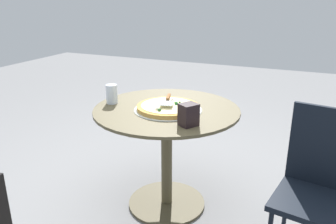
% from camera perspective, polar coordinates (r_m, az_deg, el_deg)
% --- Properties ---
extents(ground_plane, '(10.00, 10.00, 0.00)m').
position_cam_1_polar(ground_plane, '(2.45, -0.22, -15.23)').
color(ground_plane, gray).
extents(patio_table, '(0.93, 0.93, 0.71)m').
position_cam_1_polar(patio_table, '(2.20, -0.23, -4.37)').
color(patio_table, brown).
rests_on(patio_table, ground).
extents(pizza_on_tray, '(0.43, 0.43, 0.05)m').
position_cam_1_polar(pizza_on_tray, '(2.09, -0.00, 0.78)').
color(pizza_on_tray, silver).
rests_on(pizza_on_tray, patio_table).
extents(pizza_server, '(0.22, 0.11, 0.02)m').
position_cam_1_polar(pizza_server, '(2.11, -0.09, 2.07)').
color(pizza_server, silver).
rests_on(pizza_server, pizza_on_tray).
extents(drinking_cup, '(0.07, 0.07, 0.13)m').
position_cam_1_polar(drinking_cup, '(2.24, -9.53, 3.03)').
color(drinking_cup, silver).
rests_on(drinking_cup, patio_table).
extents(napkin_dispenser, '(0.12, 0.12, 0.12)m').
position_cam_1_polar(napkin_dispenser, '(1.83, 3.51, -0.47)').
color(napkin_dispenser, black).
rests_on(napkin_dispenser, patio_table).
extents(patio_chair_far, '(0.42, 0.42, 0.87)m').
position_cam_1_polar(patio_chair_far, '(1.88, 24.08, -10.82)').
color(patio_chair_far, black).
rests_on(patio_chair_far, ground).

